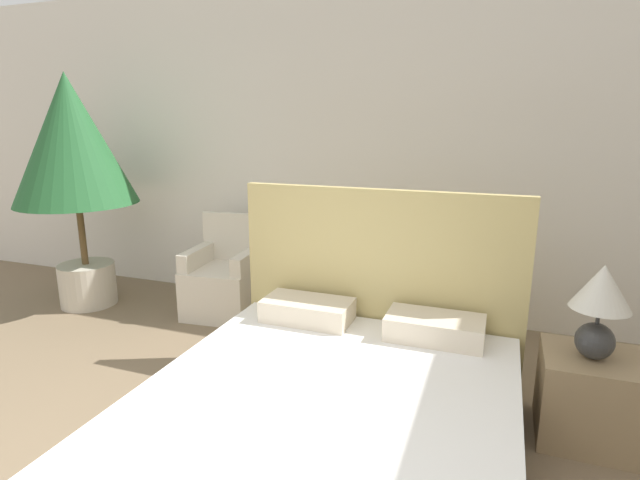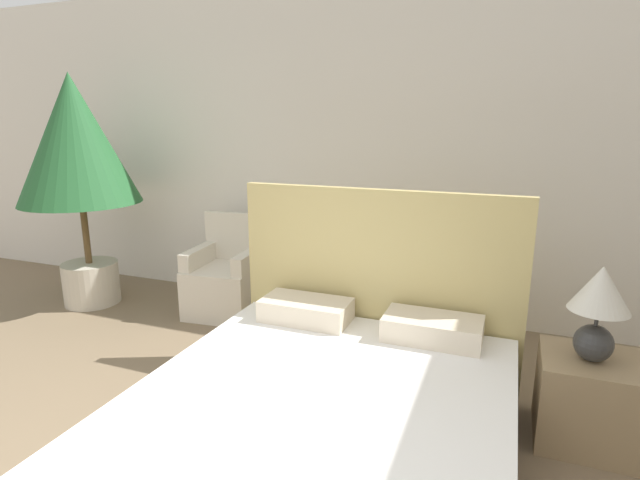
# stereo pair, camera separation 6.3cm
# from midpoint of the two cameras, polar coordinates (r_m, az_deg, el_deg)

# --- Properties ---
(wall_back) EXTENTS (10.00, 0.06, 2.90)m
(wall_back) POSITION_cam_midpoint_polar(r_m,az_deg,el_deg) (4.47, 4.27, 10.16)
(wall_back) COLOR silver
(wall_back) RESTS_ON ground_plane
(bed) EXTENTS (1.83, 2.15, 1.30)m
(bed) POSITION_cam_midpoint_polar(r_m,az_deg,el_deg) (2.61, 1.07, -20.21)
(bed) COLOR #4C4238
(bed) RESTS_ON ground_plane
(armchair_near_window_left) EXTENTS (0.64, 0.65, 0.88)m
(armchair_near_window_left) POSITION_cam_midpoint_polar(r_m,az_deg,el_deg) (4.59, -10.35, -4.82)
(armchair_near_window_left) COLOR beige
(armchair_near_window_left) RESTS_ON ground_plane
(armchair_near_window_right) EXTENTS (0.63, 0.63, 0.88)m
(armchair_near_window_right) POSITION_cam_midpoint_polar(r_m,az_deg,el_deg) (4.16, 2.01, -6.55)
(armchair_near_window_right) COLOR beige
(armchair_near_window_right) RESTS_ON ground_plane
(potted_palm) EXTENTS (1.06, 1.06, 2.12)m
(potted_palm) POSITION_cam_midpoint_polar(r_m,az_deg,el_deg) (5.03, -25.77, 9.22)
(potted_palm) COLOR beige
(potted_palm) RESTS_ON ground_plane
(nightstand) EXTENTS (0.54, 0.47, 0.49)m
(nightstand) POSITION_cam_midpoint_polar(r_m,az_deg,el_deg) (3.19, 29.02, -15.77)
(nightstand) COLOR #937A56
(nightstand) RESTS_ON ground_plane
(table_lamp) EXTENTS (0.30, 0.30, 0.51)m
(table_lamp) POSITION_cam_midpoint_polar(r_m,az_deg,el_deg) (2.95, 29.80, -6.28)
(table_lamp) COLOR #333333
(table_lamp) RESTS_ON nightstand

